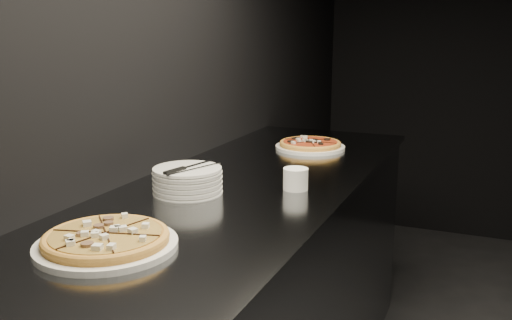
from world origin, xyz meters
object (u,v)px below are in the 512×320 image
at_px(counter, 234,317).
at_px(pizza_mushroom, 106,240).
at_px(pizza_tomato, 310,145).
at_px(ramekin, 296,178).
at_px(plate_stack, 188,180).
at_px(cutlery, 187,168).

xyz_separation_m(counter, pizza_mushroom, (-0.06, -0.58, 0.48)).
distance_m(pizza_tomato, ramekin, 0.66).
height_order(counter, plate_stack, plate_stack).
bearing_deg(cutlery, ramekin, 44.93).
bearing_deg(plate_stack, ramekin, 29.20).
bearing_deg(ramekin, pizza_tomato, 103.65).
relative_size(plate_stack, ramekin, 2.70).
height_order(pizza_mushroom, cutlery, cutlery).
relative_size(pizza_mushroom, cutlery, 1.65).
xyz_separation_m(counter, ramekin, (0.19, 0.09, 0.50)).
bearing_deg(plate_stack, counter, 33.79).
distance_m(cutlery, ramekin, 0.36).
bearing_deg(pizza_mushroom, counter, 83.82).
bearing_deg(pizza_tomato, ramekin, -76.35).
distance_m(pizza_tomato, cutlery, 0.85).
relative_size(pizza_tomato, cutlery, 1.35).
bearing_deg(counter, pizza_mushroom, -96.18).
bearing_deg(plate_stack, pizza_mushroom, -83.23).
distance_m(pizza_mushroom, pizza_tomato, 1.32).
bearing_deg(cutlery, plate_stack, 130.26).
relative_size(plate_stack, cutlery, 0.98).
distance_m(plate_stack, ramekin, 0.36).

